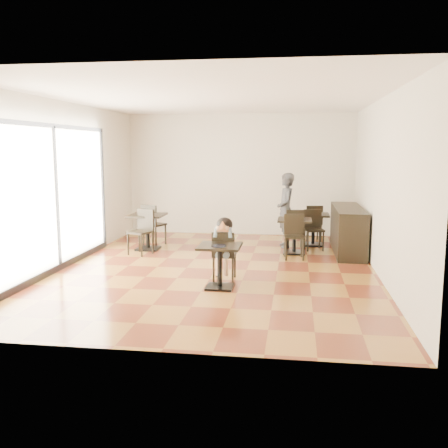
% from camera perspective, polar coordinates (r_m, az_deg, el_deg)
% --- Properties ---
extents(floor, '(6.00, 8.00, 0.01)m').
position_cam_1_polar(floor, '(9.63, -0.89, -5.14)').
color(floor, '#8F5B24').
rests_on(floor, ground).
extents(ceiling, '(6.00, 8.00, 0.01)m').
position_cam_1_polar(ceiling, '(9.40, -0.93, 14.17)').
color(ceiling, white).
rests_on(ceiling, floor).
extents(wall_back, '(6.00, 0.01, 3.20)m').
position_cam_1_polar(wall_back, '(13.34, 1.82, 5.66)').
color(wall_back, beige).
rests_on(wall_back, floor).
extents(wall_front, '(6.00, 0.01, 3.20)m').
position_cam_1_polar(wall_front, '(5.48, -7.53, 1.28)').
color(wall_front, beige).
rests_on(wall_front, floor).
extents(wall_left, '(0.01, 8.00, 3.20)m').
position_cam_1_polar(wall_left, '(10.29, -17.70, 4.37)').
color(wall_left, beige).
rests_on(wall_left, floor).
extents(wall_right, '(0.01, 8.00, 3.20)m').
position_cam_1_polar(wall_right, '(9.39, 17.54, 4.00)').
color(wall_right, beige).
rests_on(wall_right, floor).
extents(storefront_window, '(0.04, 4.50, 2.60)m').
position_cam_1_polar(storefront_window, '(9.84, -18.75, 2.97)').
color(storefront_window, white).
rests_on(storefront_window, floor).
extents(child_table, '(0.69, 0.69, 0.73)m').
position_cam_1_polar(child_table, '(8.25, -0.50, -4.90)').
color(child_table, black).
rests_on(child_table, floor).
extents(child_chair, '(0.39, 0.39, 0.87)m').
position_cam_1_polar(child_chair, '(8.77, 0.05, -3.59)').
color(child_chair, black).
rests_on(child_chair, floor).
extents(child, '(0.39, 0.55, 1.10)m').
position_cam_1_polar(child, '(8.74, 0.05, -2.87)').
color(child, gray).
rests_on(child, child_chair).
extents(plate, '(0.25, 0.25, 0.01)m').
position_cam_1_polar(plate, '(8.08, -0.61, -2.51)').
color(plate, black).
rests_on(plate, child_table).
extents(pizza_slice, '(0.26, 0.20, 0.06)m').
position_cam_1_polar(pizza_slice, '(8.49, -0.13, -0.46)').
color(pizza_slice, '#D5BC6E').
rests_on(pizza_slice, child).
extents(adult_patron, '(0.53, 0.70, 1.73)m').
position_cam_1_polar(adult_patron, '(11.68, 7.08, 1.56)').
color(adult_patron, '#37373C').
rests_on(adult_patron, floor).
extents(cafe_table_mid, '(0.79, 0.79, 0.77)m').
position_cam_1_polar(cafe_table_mid, '(11.06, 8.03, -1.39)').
color(cafe_table_mid, black).
rests_on(cafe_table_mid, floor).
extents(cafe_table_left, '(1.01, 1.01, 0.81)m').
position_cam_1_polar(cafe_table_left, '(11.50, -8.72, -0.90)').
color(cafe_table_left, black).
rests_on(cafe_table_left, floor).
extents(cafe_table_back, '(0.85, 0.85, 0.76)m').
position_cam_1_polar(cafe_table_back, '(12.05, 10.16, -0.63)').
color(cafe_table_back, black).
rests_on(cafe_table_back, floor).
extents(chair_mid_a, '(0.45, 0.45, 0.92)m').
position_cam_1_polar(chair_mid_a, '(11.59, 8.05, -0.54)').
color(chair_mid_a, black).
rests_on(chair_mid_a, floor).
extents(chair_mid_b, '(0.45, 0.45, 0.92)m').
position_cam_1_polar(chair_mid_b, '(10.50, 8.03, -1.49)').
color(chair_mid_b, black).
rests_on(chair_mid_b, floor).
extents(chair_left_a, '(0.57, 0.57, 0.98)m').
position_cam_1_polar(chair_left_a, '(12.01, -7.97, -0.08)').
color(chair_left_a, black).
rests_on(chair_left_a, floor).
extents(chair_left_b, '(0.57, 0.57, 0.98)m').
position_cam_1_polar(chair_left_b, '(10.97, -9.56, -0.94)').
color(chair_left_b, black).
rests_on(chair_left_b, floor).
extents(chair_back_a, '(0.48, 0.48, 0.91)m').
position_cam_1_polar(chair_back_a, '(12.59, 10.09, 0.11)').
color(chair_back_a, black).
rests_on(chair_back_a, floor).
extents(chair_back_b, '(0.48, 0.48, 0.91)m').
position_cam_1_polar(chair_back_b, '(11.50, 10.26, -0.69)').
color(chair_back_b, black).
rests_on(chair_back_b, floor).
extents(service_counter, '(0.60, 2.40, 1.00)m').
position_cam_1_polar(service_counter, '(11.44, 13.96, -0.64)').
color(service_counter, black).
rests_on(service_counter, floor).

